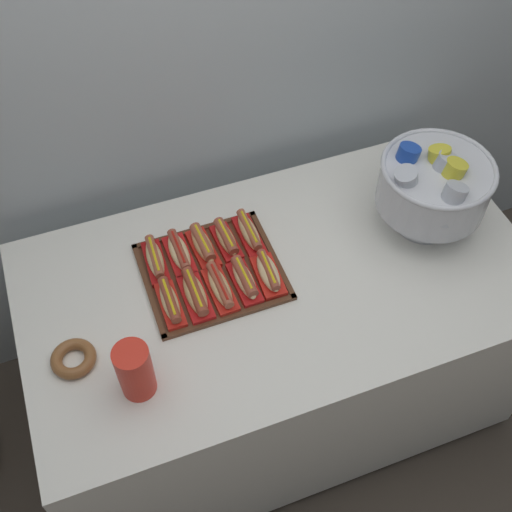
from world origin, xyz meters
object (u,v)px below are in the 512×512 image
at_px(hot_dog_3, 244,279).
at_px(hot_dog_8, 226,239).
at_px(hot_dog_0, 170,302).
at_px(hot_dog_6, 179,253).
at_px(buffet_table, 277,340).
at_px(cup_stack, 135,371).
at_px(donut, 73,359).
at_px(hot_dog_7, 203,245).
at_px(hot_dog_2, 220,287).
at_px(hot_dog_1, 195,294).
at_px(hot_dog_4, 268,273).
at_px(serving_tray, 212,272).
at_px(hot_dog_5, 155,259).
at_px(hot_dog_9, 249,233).
at_px(punch_bowl, 434,184).

height_order(hot_dog_3, hot_dog_8, hot_dog_3).
bearing_deg(hot_dog_0, hot_dog_6, 65.45).
xyz_separation_m(buffet_table, hot_dog_6, (-0.26, 0.17, 0.40)).
distance_m(hot_dog_8, cup_stack, 0.53).
distance_m(buffet_table, donut, 0.74).
bearing_deg(hot_dog_3, hot_dog_7, 114.34).
relative_size(hot_dog_2, cup_stack, 0.97).
bearing_deg(hot_dog_7, hot_dog_1, -114.55).
relative_size(hot_dog_6, donut, 1.33).
distance_m(hot_dog_0, hot_dog_1, 0.08).
distance_m(hot_dog_4, hot_dog_6, 0.28).
bearing_deg(serving_tray, hot_dog_5, 151.08).
relative_size(hot_dog_1, hot_dog_7, 1.05).
xyz_separation_m(hot_dog_5, hot_dog_8, (0.22, -0.00, 0.00)).
bearing_deg(hot_dog_5, hot_dog_9, -0.11).
bearing_deg(hot_dog_6, hot_dog_4, -36.36).
distance_m(hot_dog_1, hot_dog_5, 0.18).
bearing_deg(cup_stack, hot_dog_0, 55.30).
relative_size(hot_dog_8, punch_bowl, 0.45).
bearing_deg(punch_bowl, hot_dog_8, 167.98).
xyz_separation_m(hot_dog_0, punch_bowl, (0.84, 0.03, 0.15)).
height_order(buffet_table, hot_dog_4, hot_dog_4).
bearing_deg(hot_dog_9, hot_dog_3, -114.55).
height_order(buffet_table, punch_bowl, punch_bowl).
bearing_deg(donut, buffet_table, 6.10).
bearing_deg(hot_dog_2, hot_dog_6, 114.34).
xyz_separation_m(hot_dog_6, hot_dog_9, (0.22, -0.00, 0.00)).
distance_m(hot_dog_2, donut, 0.45).
bearing_deg(donut, punch_bowl, 5.44).
xyz_separation_m(buffet_table, hot_dog_4, (-0.04, 0.01, 0.40)).
bearing_deg(hot_dog_1, punch_bowl, 2.55).
relative_size(hot_dog_1, hot_dog_6, 1.05).
distance_m(hot_dog_7, hot_dog_9, 0.15).
height_order(hot_dog_6, punch_bowl, punch_bowl).
bearing_deg(hot_dog_2, hot_dog_3, -0.11).
relative_size(hot_dog_3, punch_bowl, 0.48).
distance_m(cup_stack, donut, 0.21).
bearing_deg(hot_dog_6, hot_dog_3, -47.83).
bearing_deg(hot_dog_8, hot_dog_3, -90.11).
bearing_deg(serving_tray, hot_dog_8, 47.62).
bearing_deg(donut, hot_dog_4, 7.06).
height_order(hot_dog_5, hot_dog_9, hot_dog_9).
relative_size(hot_dog_6, hot_dog_9, 0.95).
xyz_separation_m(buffet_table, hot_dog_8, (-0.11, 0.17, 0.40)).
height_order(punch_bowl, donut, punch_bowl).
distance_m(hot_dog_8, hot_dog_9, 0.08).
bearing_deg(hot_dog_4, hot_dog_7, 132.17).
relative_size(hot_dog_0, hot_dog_8, 1.07).
xyz_separation_m(hot_dog_1, cup_stack, (-0.22, -0.21, 0.05)).
relative_size(buffet_table, hot_dog_9, 8.96).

